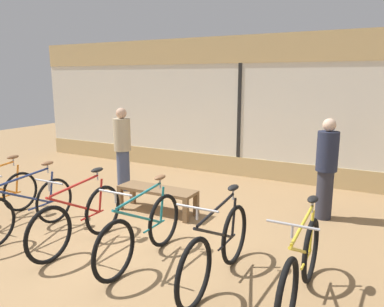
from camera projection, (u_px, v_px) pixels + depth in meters
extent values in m
plane|color=#99754C|center=(131.00, 242.00, 5.31)|extent=(24.00, 24.00, 0.00)
cube|color=tan|center=(238.00, 166.00, 8.83)|extent=(12.00, 0.08, 0.45)
cube|color=silver|center=(240.00, 111.00, 8.57)|extent=(12.00, 0.04, 2.15)
cube|color=tan|center=(241.00, 49.00, 8.29)|extent=(12.00, 0.08, 0.60)
cube|color=black|center=(239.00, 111.00, 8.54)|extent=(0.08, 0.02, 2.15)
torus|color=black|center=(21.00, 192.00, 6.48)|extent=(0.05, 0.69, 0.69)
cylinder|color=orange|center=(17.00, 179.00, 6.40)|extent=(0.03, 0.11, 0.49)
cylinder|color=orange|center=(9.00, 195.00, 6.28)|extent=(0.03, 0.46, 0.03)
cylinder|color=#B2B2B7|center=(13.00, 162.00, 6.30)|extent=(0.02, 0.02, 0.14)
ellipsoid|color=brown|center=(13.00, 157.00, 6.28)|extent=(0.11, 0.22, 0.06)
torus|color=black|center=(54.00, 201.00, 5.95)|extent=(0.04, 0.72, 0.72)
cylinder|color=navy|center=(22.00, 196.00, 5.41)|extent=(0.03, 1.01, 0.51)
cylinder|color=navy|center=(51.00, 187.00, 5.87)|extent=(0.03, 0.11, 0.49)
cylinder|color=navy|center=(22.00, 178.00, 5.38)|extent=(0.03, 0.93, 0.10)
cylinder|color=navy|center=(42.00, 205.00, 5.74)|extent=(0.03, 0.49, 0.03)
cylinder|color=#B2B2B7|center=(48.00, 168.00, 5.77)|extent=(0.02, 0.02, 0.14)
ellipsoid|color=brown|center=(47.00, 163.00, 5.76)|extent=(0.11, 0.22, 0.06)
torus|color=black|center=(103.00, 210.00, 5.51)|extent=(0.05, 0.74, 0.74)
torus|color=black|center=(49.00, 235.00, 4.65)|extent=(0.05, 0.74, 0.74)
cylinder|color=red|center=(75.00, 206.00, 5.00)|extent=(0.03, 0.93, 0.51)
cylinder|color=red|center=(100.00, 195.00, 5.43)|extent=(0.03, 0.11, 0.49)
cylinder|color=red|center=(75.00, 185.00, 4.97)|extent=(0.03, 0.85, 0.10)
cylinder|color=red|center=(92.00, 215.00, 5.32)|extent=(0.03, 0.45, 0.03)
cylinder|color=#B2B2B7|center=(97.00, 175.00, 5.33)|extent=(0.02, 0.02, 0.14)
ellipsoid|color=black|center=(97.00, 170.00, 5.31)|extent=(0.11, 0.22, 0.06)
cylinder|color=#B2B2B7|center=(49.00, 186.00, 4.58)|extent=(0.02, 0.02, 0.12)
cylinder|color=#ADADB2|center=(49.00, 182.00, 4.57)|extent=(0.46, 0.02, 0.02)
torus|color=black|center=(164.00, 220.00, 5.13)|extent=(0.05, 0.73, 0.73)
torus|color=black|center=(114.00, 251.00, 4.23)|extent=(0.05, 0.73, 0.73)
cylinder|color=#1E7A7F|center=(139.00, 217.00, 4.60)|extent=(0.03, 0.98, 0.51)
cylinder|color=#1E7A7F|center=(162.00, 205.00, 5.05)|extent=(0.03, 0.11, 0.49)
cylinder|color=#1E7A7F|center=(140.00, 195.00, 4.57)|extent=(0.03, 0.91, 0.10)
cylinder|color=#1E7A7F|center=(154.00, 226.00, 4.93)|extent=(0.03, 0.47, 0.03)
cylinder|color=#B2B2B7|center=(160.00, 183.00, 4.95)|extent=(0.02, 0.02, 0.14)
ellipsoid|color=brown|center=(160.00, 177.00, 4.94)|extent=(0.11, 0.22, 0.06)
cylinder|color=#B2B2B7|center=(116.00, 198.00, 4.16)|extent=(0.02, 0.02, 0.12)
cylinder|color=#ADADB2|center=(115.00, 193.00, 4.15)|extent=(0.46, 0.02, 0.02)
torus|color=black|center=(235.00, 235.00, 4.65)|extent=(0.05, 0.75, 0.75)
torus|color=black|center=(194.00, 274.00, 3.72)|extent=(0.05, 0.75, 0.75)
cylinder|color=black|center=(215.00, 233.00, 4.10)|extent=(0.03, 1.00, 0.51)
cylinder|color=black|center=(234.00, 217.00, 4.56)|extent=(0.03, 0.11, 0.49)
cylinder|color=black|center=(217.00, 209.00, 4.07)|extent=(0.03, 0.93, 0.10)
cylinder|color=black|center=(227.00, 242.00, 4.44)|extent=(0.03, 0.49, 0.03)
cylinder|color=#B2B2B7|center=(233.00, 194.00, 4.47)|extent=(0.02, 0.02, 0.14)
ellipsoid|color=black|center=(233.00, 188.00, 4.45)|extent=(0.11, 0.22, 0.06)
cylinder|color=#B2B2B7|center=(197.00, 214.00, 3.65)|extent=(0.02, 0.02, 0.12)
cylinder|color=#ADADB2|center=(197.00, 208.00, 3.64)|extent=(0.46, 0.02, 0.02)
torus|color=black|center=(311.00, 250.00, 4.23)|extent=(0.06, 0.74, 0.74)
torus|color=black|center=(287.00, 298.00, 3.32)|extent=(0.06, 0.74, 0.74)
cylinder|color=gold|center=(301.00, 251.00, 3.69)|extent=(0.03, 1.00, 0.51)
cylinder|color=gold|center=(311.00, 232.00, 4.15)|extent=(0.03, 0.11, 0.49)
cylinder|color=gold|center=(303.00, 224.00, 3.66)|extent=(0.03, 0.93, 0.10)
cylinder|color=gold|center=(306.00, 259.00, 4.03)|extent=(0.03, 0.48, 0.03)
cylinder|color=#B2B2B7|center=(312.00, 206.00, 4.05)|extent=(0.02, 0.02, 0.14)
ellipsoid|color=black|center=(313.00, 199.00, 4.04)|extent=(0.11, 0.22, 0.06)
cylinder|color=#B2B2B7|center=(292.00, 231.00, 3.25)|extent=(0.02, 0.02, 0.12)
cylinder|color=#ADADB2|center=(293.00, 225.00, 3.23)|extent=(0.46, 0.02, 0.02)
cube|color=brown|center=(157.00, 190.00, 6.39)|extent=(1.40, 0.44, 0.05)
cube|color=brown|center=(120.00, 199.00, 6.58)|extent=(0.08, 0.08, 0.38)
cube|color=brown|center=(186.00, 211.00, 5.97)|extent=(0.08, 0.08, 0.38)
cube|color=brown|center=(133.00, 193.00, 6.89)|extent=(0.08, 0.08, 0.38)
cube|color=brown|center=(196.00, 205.00, 6.28)|extent=(0.08, 0.08, 0.38)
cylinder|color=#2D2D38|center=(324.00, 195.00, 6.12)|extent=(0.35, 0.35, 0.81)
cylinder|color=#23283D|center=(328.00, 151.00, 5.98)|extent=(0.46, 0.46, 0.64)
sphere|color=beige|center=(329.00, 125.00, 5.89)|extent=(0.21, 0.21, 0.21)
cylinder|color=#424C6B|center=(123.00, 170.00, 7.69)|extent=(0.33, 0.33, 0.83)
cylinder|color=tan|center=(122.00, 135.00, 7.54)|extent=(0.43, 0.43, 0.65)
sphere|color=tan|center=(121.00, 113.00, 7.45)|extent=(0.21, 0.21, 0.21)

